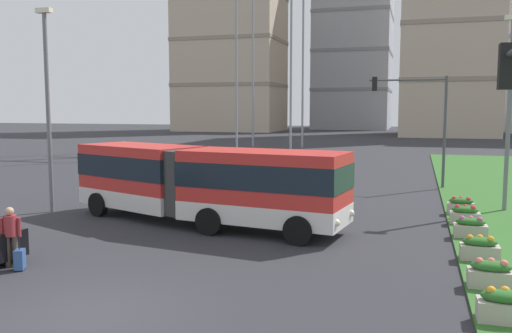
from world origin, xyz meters
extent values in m
plane|color=#2D2D33|center=(0.00, 0.00, 0.00)|extent=(260.00, 260.00, 0.00)
cube|color=red|center=(1.50, 8.72, 1.73)|extent=(6.30, 3.33, 2.55)
cube|color=silver|center=(1.50, 8.72, 0.80)|extent=(6.32, 3.35, 0.70)
cube|color=#19232D|center=(1.50, 8.72, 2.15)|extent=(6.34, 3.38, 0.90)
cube|color=red|center=(-4.36, 10.26, 1.73)|extent=(5.75, 4.20, 2.55)
cube|color=silver|center=(-4.36, 10.26, 0.80)|extent=(5.78, 4.22, 0.70)
cube|color=#19232D|center=(-4.36, 10.26, 2.15)|extent=(5.80, 4.25, 0.90)
cylinder|color=#383838|center=(-1.47, 9.15, 1.72)|extent=(2.40, 2.40, 2.45)
cylinder|color=black|center=(3.46, 9.70, 0.50)|extent=(1.03, 0.42, 1.00)
cylinder|color=black|center=(3.11, 7.23, 0.50)|extent=(1.03, 0.42, 1.00)
cylinder|color=black|center=(0.10, 10.19, 0.50)|extent=(1.03, 0.42, 1.00)
cylinder|color=black|center=(-0.26, 7.71, 0.50)|extent=(1.03, 0.42, 1.00)
cylinder|color=black|center=(-5.13, 11.89, 0.50)|extent=(1.03, 0.62, 1.00)
cylinder|color=black|center=(-6.02, 9.56, 0.50)|extent=(1.03, 0.62, 1.00)
sphere|color=#F9EFC6|center=(4.62, 9.18, 0.80)|extent=(0.24, 0.24, 0.24)
sphere|color=#F9EFC6|center=(4.36, 7.40, 0.80)|extent=(0.24, 0.24, 0.24)
cylinder|color=black|center=(-4.93, 3.25, 0.32)|extent=(0.66, 0.27, 0.64)
cube|color=slate|center=(-6.00, 25.06, 0.58)|extent=(4.61, 2.39, 0.80)
cube|color=black|center=(-6.15, 25.04, 1.28)|extent=(2.58, 1.99, 0.60)
cylinder|color=black|center=(-4.64, 26.15, 0.32)|extent=(0.66, 0.31, 0.64)
cylinder|color=black|center=(-4.39, 24.37, 0.32)|extent=(0.66, 0.31, 0.64)
cylinder|color=black|center=(-7.61, 25.74, 0.32)|extent=(0.66, 0.31, 0.64)
cylinder|color=black|center=(-7.36, 23.96, 0.32)|extent=(0.66, 0.31, 0.64)
cylinder|color=#4C4238|center=(-4.34, 2.44, 0.45)|extent=(0.16, 0.16, 0.90)
cylinder|color=#4C4238|center=(-4.16, 2.53, 0.45)|extent=(0.16, 0.16, 0.90)
cylinder|color=maroon|center=(-4.25, 2.49, 1.20)|extent=(0.36, 0.36, 0.60)
sphere|color=tan|center=(-4.25, 2.49, 1.62)|extent=(0.24, 0.24, 0.24)
cylinder|color=maroon|center=(-4.47, 2.39, 1.15)|extent=(0.10, 0.10, 0.55)
cylinder|color=maroon|center=(-4.03, 2.59, 1.15)|extent=(0.10, 0.10, 0.55)
cube|color=#335693|center=(-3.80, 2.29, 0.31)|extent=(0.37, 0.43, 0.56)
cylinder|color=black|center=(-3.80, 2.29, 0.80)|extent=(0.03, 0.03, 0.40)
cube|color=#B7AD9E|center=(8.67, 2.00, 0.30)|extent=(1.10, 0.56, 0.44)
ellipsoid|color=#2D6B28|center=(8.67, 2.00, 0.62)|extent=(0.99, 0.50, 0.28)
sphere|color=orange|center=(8.39, 2.00, 0.72)|extent=(0.20, 0.20, 0.20)
sphere|color=orange|center=(8.67, 2.08, 0.72)|extent=(0.20, 0.20, 0.20)
cube|color=#B7AD9E|center=(8.67, 4.27, 0.30)|extent=(1.10, 0.56, 0.44)
ellipsoid|color=#2D6B28|center=(8.67, 4.27, 0.62)|extent=(0.99, 0.50, 0.28)
sphere|color=#EF7566|center=(8.39, 4.27, 0.72)|extent=(0.20, 0.20, 0.20)
sphere|color=#EF7566|center=(8.67, 4.35, 0.72)|extent=(0.20, 0.20, 0.20)
sphere|color=#EF7566|center=(8.95, 4.21, 0.72)|extent=(0.20, 0.20, 0.20)
cube|color=#B7AD9E|center=(8.67, 6.85, 0.30)|extent=(1.10, 0.56, 0.44)
ellipsoid|color=#2D6B28|center=(8.67, 6.85, 0.62)|extent=(0.99, 0.50, 0.28)
sphere|color=orange|center=(8.39, 6.85, 0.72)|extent=(0.20, 0.20, 0.20)
sphere|color=orange|center=(8.67, 6.93, 0.72)|extent=(0.20, 0.20, 0.20)
sphere|color=orange|center=(8.95, 6.79, 0.72)|extent=(0.20, 0.20, 0.20)
cube|color=#B7AD9E|center=(8.67, 9.77, 0.30)|extent=(1.10, 0.56, 0.44)
ellipsoid|color=#2D6B28|center=(8.67, 9.77, 0.62)|extent=(0.99, 0.50, 0.28)
sphere|color=#D14C99|center=(8.39, 9.77, 0.72)|extent=(0.20, 0.20, 0.20)
sphere|color=#D14C99|center=(8.67, 9.85, 0.72)|extent=(0.20, 0.20, 0.20)
sphere|color=#D14C99|center=(8.95, 9.71, 0.72)|extent=(0.20, 0.20, 0.20)
cube|color=#B7AD9E|center=(8.67, 12.07, 0.30)|extent=(1.10, 0.56, 0.44)
ellipsoid|color=#2D6B28|center=(8.67, 12.07, 0.62)|extent=(0.99, 0.50, 0.28)
sphere|color=red|center=(8.39, 12.07, 0.72)|extent=(0.20, 0.20, 0.20)
sphere|color=red|center=(8.67, 12.15, 0.72)|extent=(0.20, 0.20, 0.20)
sphere|color=red|center=(8.95, 12.01, 0.72)|extent=(0.20, 0.20, 0.20)
cube|color=#B7AD9E|center=(8.67, 14.15, 0.30)|extent=(1.10, 0.56, 0.44)
ellipsoid|color=#2D6B28|center=(8.67, 14.15, 0.62)|extent=(0.99, 0.50, 0.28)
sphere|color=red|center=(8.39, 14.15, 0.72)|extent=(0.20, 0.20, 0.20)
sphere|color=red|center=(8.67, 14.23, 0.72)|extent=(0.20, 0.20, 0.20)
sphere|color=red|center=(8.95, 14.09, 0.72)|extent=(0.20, 0.20, 0.20)
cylinder|color=#474C51|center=(8.27, 22.00, 3.17)|extent=(0.16, 0.16, 6.34)
cylinder|color=#474C51|center=(6.17, 22.00, 6.14)|extent=(4.21, 0.10, 0.10)
cube|color=black|center=(4.36, 22.00, 5.94)|extent=(0.28, 0.28, 0.80)
sphere|color=red|center=(4.36, 22.00, 6.19)|extent=(0.16, 0.16, 0.16)
sphere|color=yellow|center=(4.36, 22.00, 5.93)|extent=(0.16, 0.16, 0.16)
sphere|color=green|center=(4.36, 22.00, 5.67)|extent=(0.16, 0.16, 0.16)
cube|color=black|center=(8.27, 0.49, 5.26)|extent=(0.28, 0.28, 0.80)
sphere|color=red|center=(8.27, 0.49, 5.51)|extent=(0.16, 0.16, 0.16)
sphere|color=yellow|center=(8.27, 0.49, 5.25)|extent=(0.16, 0.16, 0.16)
sphere|color=green|center=(8.27, 0.49, 4.99)|extent=(0.16, 0.16, 0.16)
cylinder|color=slate|center=(-8.50, 9.80, 4.28)|extent=(0.18, 0.18, 8.56)
cube|color=white|center=(-8.50, 9.80, 8.66)|extent=(0.70, 0.28, 0.20)
cylinder|color=slate|center=(10.57, 15.56, 4.14)|extent=(0.18, 0.18, 8.28)
cube|color=#C6B299|center=(-30.00, 94.50, 22.08)|extent=(20.38, 14.71, 44.17)
cube|color=gray|center=(-30.00, 94.50, 9.18)|extent=(20.58, 14.91, 0.70)
cube|color=gray|center=(-30.00, 94.50, 18.02)|extent=(20.58, 14.91, 0.70)
cube|color=#9EA3AD|center=(-7.42, 113.85, 20.60)|extent=(16.22, 18.73, 41.20)
cube|color=gray|center=(-7.42, 113.85, 8.59)|extent=(16.42, 18.93, 0.70)
cube|color=gray|center=(-7.42, 113.85, 16.83)|extent=(16.42, 18.93, 0.70)
cube|color=gray|center=(-7.42, 113.85, 25.07)|extent=(16.42, 18.93, 0.70)
cube|color=#C6B299|center=(11.46, 86.60, 21.63)|extent=(15.16, 19.46, 43.25)
cube|color=gray|center=(11.46, 86.60, 9.00)|extent=(15.36, 19.66, 0.70)
cube|color=gray|center=(11.46, 86.60, 17.65)|extent=(15.36, 19.66, 0.70)
camera|label=1|loc=(6.80, -9.87, 4.53)|focal=37.64mm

